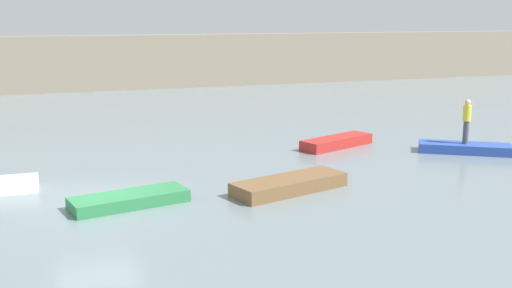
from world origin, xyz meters
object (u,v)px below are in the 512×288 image
at_px(rowboat_red, 337,142).
at_px(rowboat_blue, 465,148).
at_px(person_yellow_shirt, 467,119).
at_px(rowboat_brown, 289,185).
at_px(rowboat_green, 129,199).

bearing_deg(rowboat_red, rowboat_blue, -52.89).
bearing_deg(rowboat_blue, person_yellow_shirt, 0.00).
bearing_deg(person_yellow_shirt, rowboat_brown, -162.49).
height_order(rowboat_brown, rowboat_blue, rowboat_brown).
height_order(rowboat_red, rowboat_blue, rowboat_red).
relative_size(rowboat_blue, person_yellow_shirt, 1.98).
bearing_deg(rowboat_brown, person_yellow_shirt, 0.97).
xyz_separation_m(rowboat_green, rowboat_brown, (4.98, -0.20, 0.04)).
bearing_deg(rowboat_blue, rowboat_red, -178.68).
xyz_separation_m(rowboat_brown, rowboat_red, (4.41, 5.46, -0.01)).
bearing_deg(rowboat_brown, rowboat_blue, 0.97).
xyz_separation_m(rowboat_red, person_yellow_shirt, (4.39, -2.69, 1.17)).
distance_m(rowboat_green, rowboat_red, 10.76).
distance_m(rowboat_green, rowboat_brown, 4.98).
distance_m(rowboat_red, person_yellow_shirt, 5.28).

